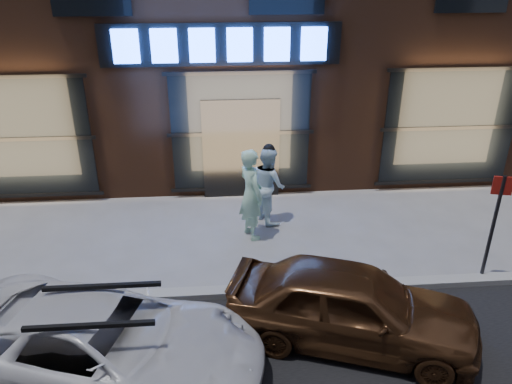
# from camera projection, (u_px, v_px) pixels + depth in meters

# --- Properties ---
(ground) EXTENTS (90.00, 90.00, 0.00)m
(ground) POSITION_uv_depth(u_px,v_px,m) (254.00, 294.00, 8.72)
(ground) COLOR slate
(ground) RESTS_ON ground
(curb) EXTENTS (60.00, 0.25, 0.12)m
(curb) POSITION_uv_depth(u_px,v_px,m) (254.00, 291.00, 8.70)
(curb) COLOR gray
(curb) RESTS_ON ground
(man_bowtie) EXTENTS (0.70, 0.83, 1.93)m
(man_bowtie) POSITION_uv_depth(u_px,v_px,m) (251.00, 194.00, 10.09)
(man_bowtie) COLOR #B6EFC6
(man_bowtie) RESTS_ON ground
(man_cap) EXTENTS (0.91, 1.01, 1.71)m
(man_cap) POSITION_uv_depth(u_px,v_px,m) (268.00, 184.00, 10.78)
(man_cap) COLOR white
(man_cap) RESTS_ON ground
(white_suv) EXTENTS (4.81, 3.22, 1.23)m
(white_suv) POSITION_uv_depth(u_px,v_px,m) (103.00, 344.00, 6.74)
(white_suv) COLOR silver
(white_suv) RESTS_ON ground
(gold_sedan) EXTENTS (4.02, 2.65, 1.27)m
(gold_sedan) POSITION_uv_depth(u_px,v_px,m) (351.00, 306.00, 7.44)
(gold_sedan) COLOR brown
(gold_sedan) RESTS_ON ground
(sign_post) EXTENTS (0.32, 0.11, 2.06)m
(sign_post) POSITION_uv_depth(u_px,v_px,m) (495.00, 219.00, 8.58)
(sign_post) COLOR #262628
(sign_post) RESTS_ON ground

